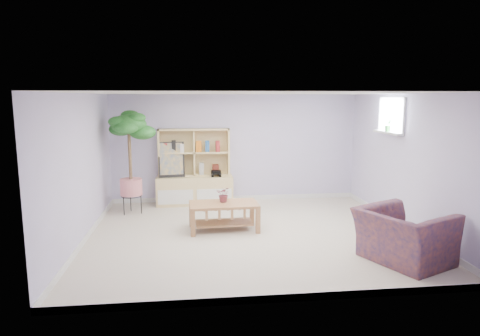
{
  "coord_description": "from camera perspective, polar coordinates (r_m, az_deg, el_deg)",
  "views": [
    {
      "loc": [
        -1.01,
        -7.02,
        2.34
      ],
      "look_at": [
        -0.11,
        0.64,
        1.06
      ],
      "focal_mm": 32.0,
      "sensor_mm": 36.0,
      "label": 1
    }
  ],
  "objects": [
    {
      "name": "sill_plant",
      "position": [
        8.48,
        19.12,
        5.42
      ],
      "size": [
        0.16,
        0.14,
        0.24
      ],
      "primitive_type": "imported",
      "rotation": [
        0.0,
        0.0,
        0.29
      ],
      "color": "#12571A",
      "rests_on": "window_sill"
    },
    {
      "name": "floor_tree",
      "position": [
        8.81,
        -14.43,
        0.69
      ],
      "size": [
        0.94,
        0.94,
        2.08
      ],
      "primitive_type": null,
      "rotation": [
        0.0,
        0.0,
        -0.27
      ],
      "color": "#12571A",
      "rests_on": "floor"
    },
    {
      "name": "storage_unit",
      "position": [
        9.38,
        -6.1,
        0.13
      ],
      "size": [
        1.66,
        0.56,
        1.66
      ],
      "primitive_type": null,
      "color": "#E1CA86",
      "rests_on": "floor"
    },
    {
      "name": "walls",
      "position": [
        7.18,
        1.48,
        0.32
      ],
      "size": [
        5.51,
        5.01,
        2.4
      ],
      "color": "silver",
      "rests_on": "floor"
    },
    {
      "name": "table_plant",
      "position": [
        7.61,
        -2.15,
        -3.52
      ],
      "size": [
        0.31,
        0.28,
        0.28
      ],
      "primitive_type": "imported",
      "rotation": [
        0.0,
        0.0,
        -0.3
      ],
      "color": "#1D4A1D",
      "rests_on": "coffee_table"
    },
    {
      "name": "armchair",
      "position": [
        6.57,
        21.04,
        -8.06
      ],
      "size": [
        1.41,
        1.48,
        0.86
      ],
      "primitive_type": "imported",
      "rotation": [
        0.0,
        0.0,
        2.0
      ],
      "color": "navy",
      "rests_on": "floor"
    },
    {
      "name": "poster",
      "position": [
        9.33,
        -9.13,
        1.11
      ],
      "size": [
        0.56,
        0.18,
        0.77
      ],
      "primitive_type": null,
      "rotation": [
        0.0,
        0.0,
        0.1
      ],
      "color": "yellow",
      "rests_on": "storage_unit"
    },
    {
      "name": "toy_truck",
      "position": [
        9.32,
        -3.21,
        -0.68
      ],
      "size": [
        0.3,
        0.21,
        0.16
      ],
      "primitive_type": null,
      "rotation": [
        0.0,
        0.0,
        0.0
      ],
      "color": "black",
      "rests_on": "storage_unit"
    },
    {
      "name": "floor",
      "position": [
        7.46,
        1.44,
        -8.81
      ],
      "size": [
        5.5,
        5.0,
        0.01
      ],
      "primitive_type": "cube",
      "color": "beige",
      "rests_on": "ground"
    },
    {
      "name": "ceiling",
      "position": [
        7.09,
        1.52,
        9.95
      ],
      "size": [
        5.5,
        5.0,
        0.01
      ],
      "primitive_type": "cube",
      "color": "silver",
      "rests_on": "walls"
    },
    {
      "name": "baseboard",
      "position": [
        7.45,
        1.44,
        -8.44
      ],
      "size": [
        5.5,
        5.0,
        0.1
      ],
      "primitive_type": null,
      "color": "silver",
      "rests_on": "floor"
    },
    {
      "name": "window",
      "position": [
        8.49,
        19.58,
        6.63
      ],
      "size": [
        0.1,
        0.98,
        0.68
      ],
      "primitive_type": null,
      "color": "silver",
      "rests_on": "walls"
    },
    {
      "name": "window_sill",
      "position": [
        8.48,
        19.1,
        4.48
      ],
      "size": [
        0.14,
        1.0,
        0.04
      ],
      "primitive_type": "cube",
      "color": "silver",
      "rests_on": "walls"
    },
    {
      "name": "coffee_table",
      "position": [
        7.63,
        -2.17,
        -6.47
      ],
      "size": [
        1.22,
        0.7,
        0.49
      ],
      "primitive_type": null,
      "rotation": [
        0.0,
        0.0,
        0.04
      ],
      "color": "#A45F34",
      "rests_on": "floor"
    }
  ]
}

